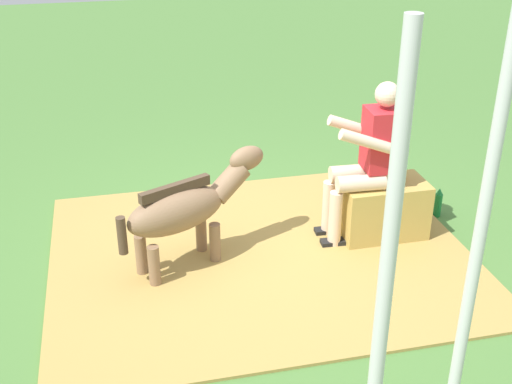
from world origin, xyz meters
The scene contains 8 objects.
ground_plane centered at (0.00, 0.00, 0.00)m, with size 24.00×24.00×0.00m, color #4C7A38.
hay_patch centered at (0.03, 0.08, 0.01)m, with size 3.40×2.78×0.02m, color #AD8C47.
hay_bale centered at (-1.06, -0.01, 0.25)m, with size 0.73×0.42×0.51m, color tan.
person_seated centered at (-0.90, -0.01, 0.77)m, with size 0.67×0.43×1.39m.
pony_standing centered at (0.63, 0.08, 0.52)m, with size 1.26×0.75×0.88m.
soda_bottle centered at (-1.71, -0.23, 0.14)m, with size 0.07×0.07×0.28m.
tent_pole_left centered at (-0.43, 2.36, 1.25)m, with size 0.06×0.06×2.50m, color silver.
tent_pole_mid centered at (0.21, 2.77, 1.25)m, with size 0.06×0.06×2.50m, color silver.
Camera 1 is at (1.12, 4.60, 2.89)m, focal length 46.13 mm.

